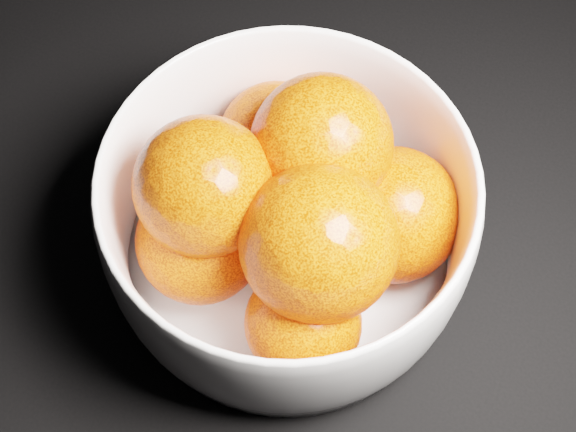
% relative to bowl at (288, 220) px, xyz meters
% --- Properties ---
extents(ground, '(3.00, 3.00, 0.00)m').
position_rel_bowl_xyz_m(ground, '(0.15, 0.16, -0.05)').
color(ground, black).
rests_on(ground, ground).
extents(bowl, '(0.22, 0.22, 0.11)m').
position_rel_bowl_xyz_m(bowl, '(0.00, 0.00, 0.00)').
color(bowl, white).
rests_on(bowl, ground).
extents(orange_pile, '(0.18, 0.18, 0.13)m').
position_rel_bowl_xyz_m(orange_pile, '(0.00, 0.00, 0.02)').
color(orange_pile, '#F6490C').
rests_on(orange_pile, bowl).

